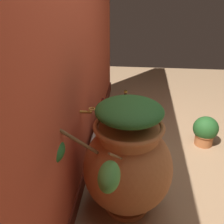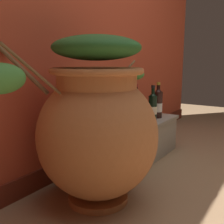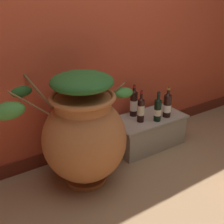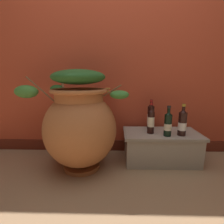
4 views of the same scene
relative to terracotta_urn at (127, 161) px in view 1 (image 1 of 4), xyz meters
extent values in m
plane|color=#9E7A56|center=(0.38, -0.69, -0.47)|extent=(7.00, 7.00, 0.00)
cube|color=#B74228|center=(0.38, 0.51, 0.83)|extent=(4.40, 0.20, 2.60)
cube|color=maroon|center=(0.38, 0.40, -0.40)|extent=(4.40, 0.02, 0.13)
cylinder|color=#B28433|center=(0.26, 0.36, 0.28)|extent=(0.02, 0.10, 0.02)
torus|color=#B28433|center=(0.26, 0.31, 0.31)|extent=(0.06, 0.06, 0.01)
cylinder|color=#B26638|center=(0.01, -0.01, -0.45)|extent=(0.36, 0.36, 0.04)
ellipsoid|color=#B26638|center=(0.01, -0.01, -0.07)|extent=(0.69, 0.69, 0.72)
cylinder|color=#B26638|center=(0.01, -0.01, 0.24)|extent=(0.44, 0.44, 0.12)
torus|color=#B26638|center=(0.01, -0.01, 0.30)|extent=(0.52, 0.52, 0.04)
cylinder|color=brown|center=(-0.24, 0.32, 0.32)|extent=(0.17, 0.25, 0.30)
ellipsoid|color=#235623|center=(-0.34, 0.45, 0.29)|extent=(0.23, 0.14, 0.12)
cylinder|color=brown|center=(-0.38, 0.06, 0.32)|extent=(0.29, 0.06, 0.24)
ellipsoid|color=#428438|center=(-0.53, 0.08, 0.29)|extent=(0.24, 0.13, 0.13)
cylinder|color=brown|center=(0.31, -0.02, 0.31)|extent=(0.17, 0.02, 0.11)
ellipsoid|color=#387A33|center=(0.38, -0.02, 0.27)|extent=(0.18, 0.15, 0.08)
ellipsoid|color=#235623|center=(0.01, -0.01, 0.43)|extent=(0.49, 0.49, 0.14)
cube|color=#9E9384|center=(0.83, 0.16, -0.31)|extent=(0.75, 0.39, 0.32)
cube|color=gray|center=(0.83, 0.16, -0.16)|extent=(0.79, 0.42, 0.03)
cylinder|color=black|center=(0.73, 0.28, -0.02)|extent=(0.07, 0.07, 0.26)
cone|color=black|center=(0.73, 0.28, 0.13)|extent=(0.07, 0.07, 0.04)
cylinder|color=black|center=(0.73, 0.28, 0.15)|extent=(0.03, 0.03, 0.07)
cylinder|color=maroon|center=(0.73, 0.28, 0.17)|extent=(0.03, 0.03, 0.02)
cylinder|color=white|center=(0.73, 0.28, -0.03)|extent=(0.08, 0.08, 0.11)
cylinder|color=black|center=(0.86, 0.05, -0.04)|extent=(0.07, 0.07, 0.22)
cone|color=black|center=(0.86, 0.05, 0.08)|extent=(0.07, 0.07, 0.04)
cylinder|color=black|center=(0.86, 0.05, 0.11)|extent=(0.03, 0.03, 0.09)
cylinder|color=black|center=(0.86, 0.05, 0.15)|extent=(0.03, 0.03, 0.02)
cylinder|color=beige|center=(0.86, 0.05, -0.05)|extent=(0.07, 0.07, 0.07)
cylinder|color=black|center=(1.00, 0.07, -0.03)|extent=(0.08, 0.08, 0.23)
cone|color=black|center=(1.00, 0.07, 0.10)|extent=(0.08, 0.08, 0.04)
cylinder|color=black|center=(1.00, 0.07, 0.13)|extent=(0.03, 0.03, 0.08)
cylinder|color=#B7932D|center=(1.00, 0.07, 0.16)|extent=(0.03, 0.03, 0.02)
cylinder|color=silver|center=(1.00, 0.07, -0.05)|extent=(0.08, 0.08, 0.08)
cylinder|color=black|center=(0.71, 0.13, -0.03)|extent=(0.07, 0.07, 0.23)
cone|color=black|center=(0.71, 0.13, 0.09)|extent=(0.07, 0.07, 0.04)
cylinder|color=black|center=(0.71, 0.13, 0.13)|extent=(0.02, 0.02, 0.10)
cylinder|color=maroon|center=(0.71, 0.13, 0.16)|extent=(0.03, 0.03, 0.02)
cylinder|color=beige|center=(0.71, 0.13, -0.02)|extent=(0.07, 0.07, 0.10)
cylinder|color=#B26638|center=(1.04, -0.83, -0.39)|extent=(0.20, 0.20, 0.14)
torus|color=#A45D33|center=(1.04, -0.83, -0.34)|extent=(0.23, 0.23, 0.02)
ellipsoid|color=#235623|center=(1.04, -0.83, -0.26)|extent=(0.26, 0.28, 0.27)
camera|label=1|loc=(-1.73, -0.06, 1.29)|focal=44.51mm
camera|label=2|loc=(-1.20, -0.91, 0.36)|focal=43.40mm
camera|label=3|loc=(-0.91, -1.79, 1.06)|focal=44.58mm
camera|label=4|loc=(0.35, -1.51, 0.41)|focal=26.32mm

